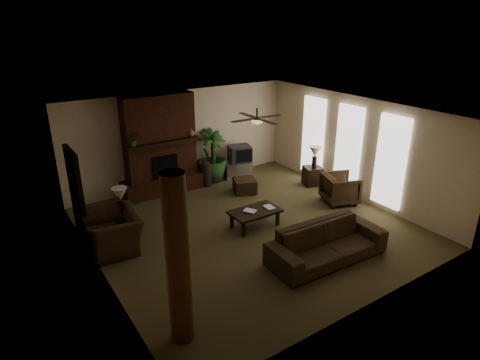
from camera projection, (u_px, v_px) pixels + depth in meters
room_shell at (250, 173)px, 9.34m from camera, size 7.00×7.00×7.00m
fireplace at (161, 153)px, 11.51m from camera, size 2.40×0.70×2.80m
windows at (348, 148)px, 11.28m from camera, size 0.08×3.65×2.35m
log_column at (178, 262)px, 5.97m from camera, size 0.36×0.36×2.80m
doorway at (77, 194)px, 9.10m from camera, size 0.10×1.00×2.10m
ceiling_fan at (257, 120)px, 9.36m from camera, size 1.35×1.35×0.37m
sofa at (327, 238)px, 8.41m from camera, size 2.59×0.86×1.00m
armchair_left at (112, 226)px, 8.76m from camera, size 0.92×1.32×1.10m
armchair_right at (340, 187)px, 11.04m from camera, size 1.05×1.08×0.88m
coffee_table at (255, 213)px, 9.77m from camera, size 1.20×0.70×0.43m
ottoman at (245, 186)px, 11.77m from camera, size 0.77×0.77×0.40m
tv_stand at (238, 169)px, 12.90m from camera, size 0.95×0.71×0.50m
tv at (240, 154)px, 12.71m from camera, size 0.75×0.66×0.52m
floor_vase at (205, 172)px, 12.16m from camera, size 0.34×0.34×0.77m
floor_plant at (212, 167)px, 12.54m from camera, size 1.20×1.75×0.90m
side_table_left at (125, 224)px, 9.42m from camera, size 0.54×0.54×0.55m
lamp_left at (120, 196)px, 9.13m from camera, size 0.39×0.39×0.65m
side_table_right at (312, 176)px, 12.30m from camera, size 0.64×0.64×0.55m
lamp_right at (315, 153)px, 12.00m from camera, size 0.37×0.37×0.65m
mantel_plant at (132, 140)px, 10.67m from camera, size 0.46×0.49×0.33m
mantel_vase at (191, 132)px, 11.60m from camera, size 0.27×0.28×0.22m
book_a at (248, 208)px, 9.56m from camera, size 0.20×0.13×0.29m
book_b at (266, 203)px, 9.79m from camera, size 0.21×0.03×0.29m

